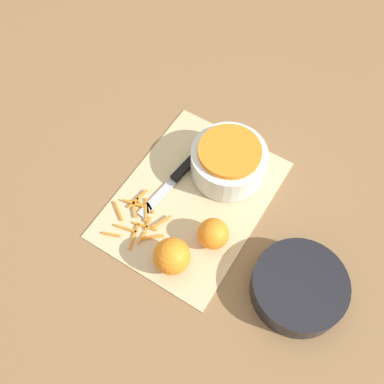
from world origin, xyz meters
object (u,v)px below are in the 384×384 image
Objects in this scene: bowl_speckled at (229,161)px; knife at (182,171)px; orange_right at (172,256)px; orange_left at (213,234)px; bowl_dark at (299,287)px.

bowl_speckled reaches higher than knife.
orange_left is at bearing 153.36° from orange_right.
knife is at bearing -126.20° from orange_left.
bowl_speckled is at bearing -160.30° from orange_left.
orange_right reaches higher than knife.
orange_left is at bearing -91.48° from bowl_dark.
knife is 3.25× the size of orange_left.
orange_right is at bearing -71.19° from bowl_dark.
bowl_speckled is 0.20m from orange_left.
bowl_speckled is 0.34m from bowl_dark.
orange_left reaches higher than bowl_dark.
orange_right is at bearing 3.60° from bowl_speckled.
orange_right reaches higher than bowl_dark.
knife is at bearing -152.31° from orange_right.
bowl_speckled is 0.12m from knife.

